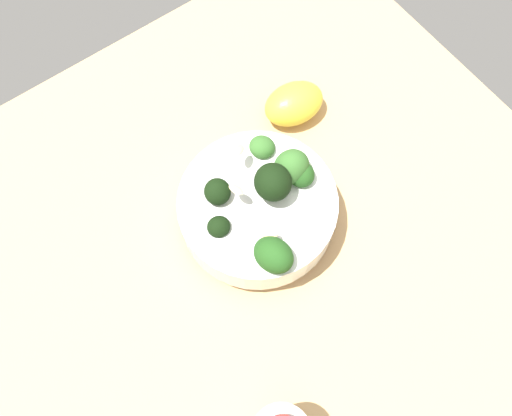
# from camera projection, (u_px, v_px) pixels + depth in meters

# --- Properties ---
(ground_plane) EXTENTS (0.72, 0.72, 0.04)m
(ground_plane) POSITION_uv_depth(u_px,v_px,m) (272.00, 244.00, 0.67)
(ground_plane) COLOR tan
(bowl_of_broccoli) EXTENTS (0.18, 0.18, 0.11)m
(bowl_of_broccoli) POSITION_uv_depth(u_px,v_px,m) (258.00, 207.00, 0.62)
(bowl_of_broccoli) COLOR white
(bowl_of_broccoli) RESTS_ON ground_plane
(lemon_wedge) EXTENTS (0.09, 0.07, 0.05)m
(lemon_wedge) POSITION_uv_depth(u_px,v_px,m) (294.00, 104.00, 0.69)
(lemon_wedge) COLOR yellow
(lemon_wedge) RESTS_ON ground_plane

